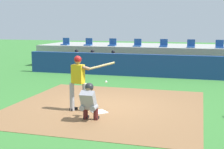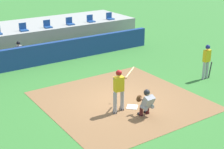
# 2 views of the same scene
# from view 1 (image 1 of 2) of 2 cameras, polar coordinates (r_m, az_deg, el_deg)

# --- Properties ---
(ground_plane) EXTENTS (80.00, 80.00, 0.00)m
(ground_plane) POSITION_cam_1_polar(r_m,az_deg,el_deg) (10.90, -1.01, -5.76)
(ground_plane) COLOR #387A33
(dirt_infield) EXTENTS (6.40, 6.40, 0.01)m
(dirt_infield) POSITION_cam_1_polar(r_m,az_deg,el_deg) (10.89, -1.01, -5.73)
(dirt_infield) COLOR olive
(dirt_infield) RESTS_ON ground
(home_plate) EXTENTS (0.62, 0.62, 0.02)m
(home_plate) POSITION_cam_1_polar(r_m,az_deg,el_deg) (10.15, -2.33, -6.74)
(home_plate) COLOR white
(home_plate) RESTS_ON dirt_infield
(batter_at_plate) EXTENTS (1.39, 0.64, 1.80)m
(batter_at_plate) POSITION_cam_1_polar(r_m,az_deg,el_deg) (10.15, -5.96, -0.92)
(batter_at_plate) COLOR #99999E
(batter_at_plate) RESTS_ON ground
(catcher_crouched) EXTENTS (0.48, 2.04, 1.13)m
(catcher_crouched) POSITION_cam_1_polar(r_m,az_deg,el_deg) (9.20, -4.13, -4.67)
(catcher_crouched) COLOR gray
(catcher_crouched) RESTS_ON ground
(dugout_wall) EXTENTS (13.00, 0.30, 1.20)m
(dugout_wall) POSITION_cam_1_polar(r_m,az_deg,el_deg) (17.00, 5.35, 1.65)
(dugout_wall) COLOR navy
(dugout_wall) RESTS_ON ground
(dugout_bench) EXTENTS (11.80, 0.44, 0.45)m
(dugout_bench) POSITION_cam_1_polar(r_m,az_deg,el_deg) (18.03, 5.91, 0.86)
(dugout_bench) COLOR olive
(dugout_bench) RESTS_ON ground
(dugout_player_0) EXTENTS (0.49, 0.70, 1.30)m
(dugout_player_0) POSITION_cam_1_polar(r_m,az_deg,el_deg) (18.96, -6.52, 2.62)
(dugout_player_0) COLOR #939399
(dugout_player_0) RESTS_ON ground
(dugout_player_1) EXTENTS (0.49, 0.70, 1.30)m
(dugout_player_1) POSITION_cam_1_polar(r_m,az_deg,el_deg) (18.61, -3.66, 2.54)
(dugout_player_1) COLOR #939399
(dugout_player_1) RESTS_ON ground
(dugout_player_2) EXTENTS (0.49, 0.70, 1.30)m
(dugout_player_2) POSITION_cam_1_polar(r_m,az_deg,el_deg) (18.22, 0.11, 2.42)
(dugout_player_2) COLOR #939399
(dugout_player_2) RESTS_ON ground
(stands_platform) EXTENTS (15.00, 4.40, 1.40)m
(stands_platform) POSITION_cam_1_polar(r_m,az_deg,el_deg) (21.30, 7.53, 3.38)
(stands_platform) COLOR #9E9E99
(stands_platform) RESTS_ON ground
(stadium_seat_0) EXTENTS (0.46, 0.46, 0.48)m
(stadium_seat_0) POSITION_cam_1_polar(r_m,az_deg,el_deg) (21.37, -8.39, 5.63)
(stadium_seat_0) COLOR #1E478C
(stadium_seat_0) RESTS_ON stands_platform
(stadium_seat_1) EXTENTS (0.46, 0.46, 0.48)m
(stadium_seat_1) POSITION_cam_1_polar(r_m,az_deg,el_deg) (20.76, -4.27, 5.60)
(stadium_seat_1) COLOR #1E478C
(stadium_seat_1) RESTS_ON stands_platform
(stadium_seat_2) EXTENTS (0.46, 0.46, 0.48)m
(stadium_seat_2) POSITION_cam_1_polar(r_m,az_deg,el_deg) (20.26, 0.07, 5.54)
(stadium_seat_2) COLOR #1E478C
(stadium_seat_2) RESTS_ON stands_platform
(stadium_seat_3) EXTENTS (0.46, 0.46, 0.48)m
(stadium_seat_3) POSITION_cam_1_polar(r_m,az_deg,el_deg) (19.88, 4.60, 5.44)
(stadium_seat_3) COLOR #1E478C
(stadium_seat_3) RESTS_ON stands_platform
(stadium_seat_4) EXTENTS (0.46, 0.46, 0.48)m
(stadium_seat_4) POSITION_cam_1_polar(r_m,az_deg,el_deg) (19.63, 9.28, 5.31)
(stadium_seat_4) COLOR #1E478C
(stadium_seat_4) RESTS_ON stands_platform
(stadium_seat_5) EXTENTS (0.46, 0.46, 0.48)m
(stadium_seat_5) POSITION_cam_1_polar(r_m,az_deg,el_deg) (19.51, 14.04, 5.13)
(stadium_seat_5) COLOR #1E478C
(stadium_seat_5) RESTS_ON stands_platform
(stadium_seat_6) EXTENTS (0.46, 0.46, 0.48)m
(stadium_seat_6) POSITION_cam_1_polar(r_m,az_deg,el_deg) (19.52, 18.83, 4.92)
(stadium_seat_6) COLOR #1E478C
(stadium_seat_6) RESTS_ON stands_platform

